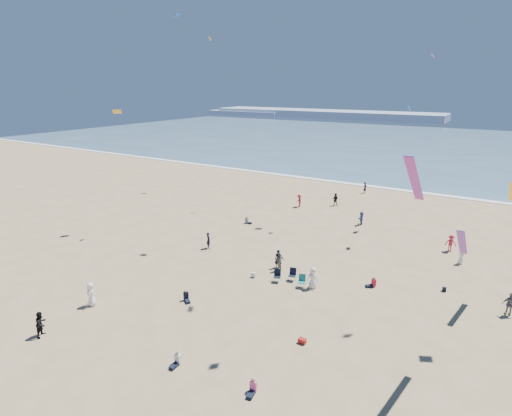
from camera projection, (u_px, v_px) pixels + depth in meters
The scene contains 13 objects.
ground at pixel (156, 346), 23.37m from camera, with size 220.00×220.00×0.00m, color tan.
ocean at pixel (429, 146), 100.70m from camera, with size 220.00×100.00×0.06m, color #476B84.
surf_line at pixel (373, 187), 59.99m from camera, with size 220.00×1.20×0.08m, color white.
headland_far at pixel (323, 114), 191.33m from camera, with size 110.00×20.00×3.20m, color #7A8EA8.
headland_near at pixel (247, 113), 207.46m from camera, with size 40.00×14.00×2.00m, color #7A8EA8.
standing_flyers at pixel (325, 260), 33.05m from camera, with size 25.59×44.39×1.71m.
seated_group at pixel (252, 291), 28.79m from camera, with size 17.00×22.28×0.84m.
chair_cluster at pixel (290, 277), 30.62m from camera, with size 2.76×1.55×1.00m.
white_tote at pixel (254, 275), 31.68m from camera, with size 0.35×0.20×0.40m, color white.
black_backpack at pixel (294, 273), 32.11m from camera, with size 0.30×0.22×0.38m, color black.
cooler at pixel (302, 341), 23.59m from camera, with size 0.45×0.30×0.30m, color #A01C16.
navy_bag at pixel (444, 289), 29.52m from camera, with size 0.28×0.18×0.34m, color black.
kites_aloft at pixel (400, 72), 25.36m from camera, with size 44.46×39.64×28.96m.
Camera 1 is at (15.47, -13.91, 14.61)m, focal length 28.00 mm.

